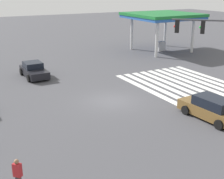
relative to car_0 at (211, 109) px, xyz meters
The scene contains 6 objects.
ground_plane 7.52m from the car_0, 33.94° to the left, with size 155.12×155.12×0.00m, color #47474C.
crosswalk_markings 7.25m from the car_0, 30.62° to the right, with size 12.40×8.20×0.01m.
car_0 is the anchor object (origin of this frame).
car_3 17.64m from the car_0, 25.71° to the left, with size 4.43×2.14×1.44m.
gas_station_canopy 23.74m from the car_0, 28.81° to the right, with size 8.57×8.57×5.11m.
pedestrian 13.22m from the car_0, 97.75° to the left, with size 0.41×0.40×1.59m.
Camera 1 is at (-20.00, 10.87, 8.48)m, focal length 50.00 mm.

